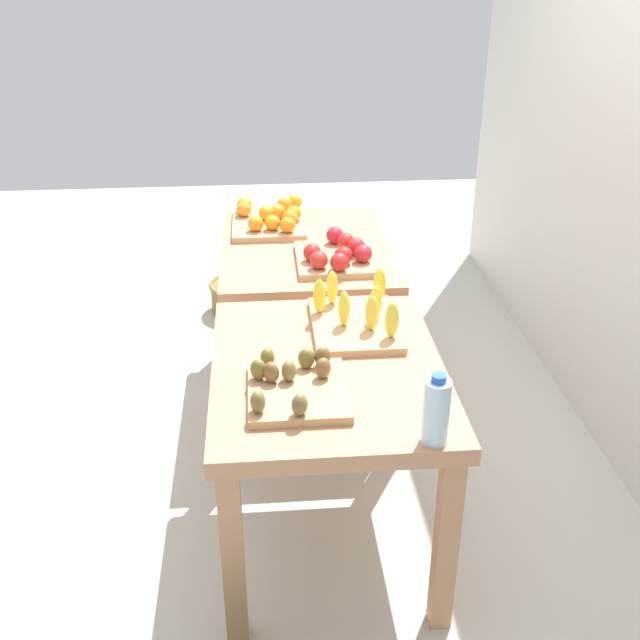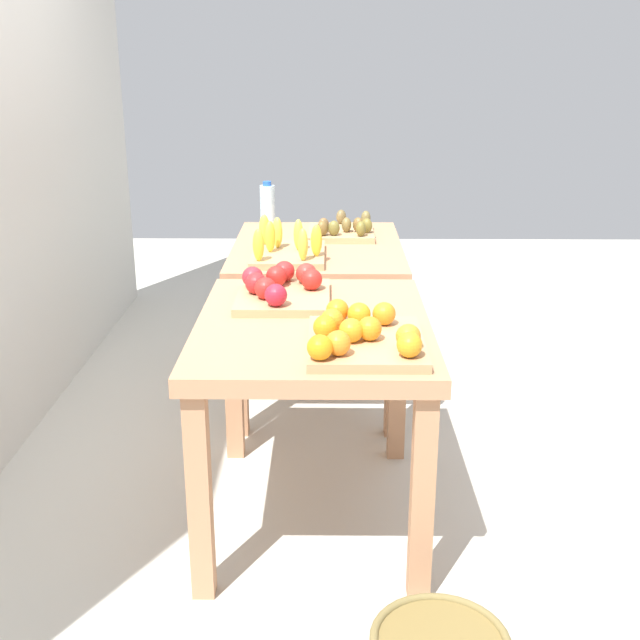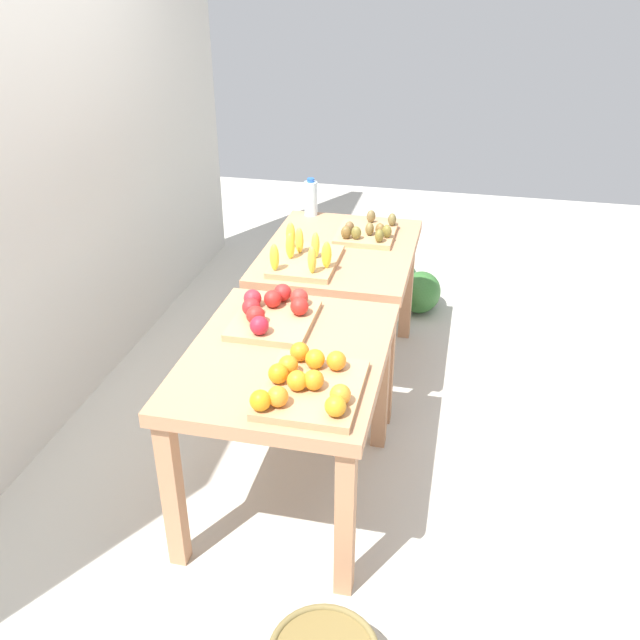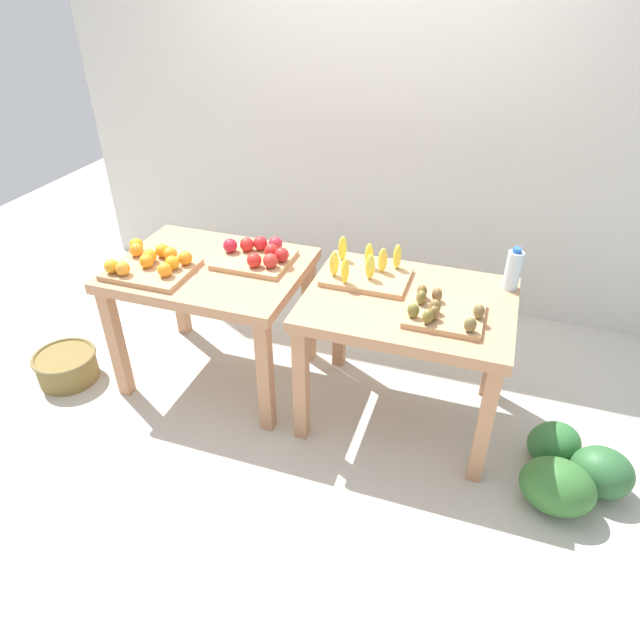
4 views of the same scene
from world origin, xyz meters
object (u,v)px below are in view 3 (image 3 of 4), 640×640
at_px(display_table_right, 339,267).
at_px(watermelon_pile, 402,287).
at_px(orange_bin, 308,384).
at_px(water_bottle, 311,198).
at_px(apple_bin, 273,312).
at_px(banana_crate, 304,257).
at_px(kiwi_bin, 367,232).
at_px(display_table_left, 287,375).

distance_m(display_table_right, watermelon_pile, 1.07).
bearing_deg(watermelon_pile, orange_bin, 177.02).
relative_size(water_bottle, watermelon_pile, 0.36).
bearing_deg(apple_bin, watermelon_pile, -12.62).
xyz_separation_m(banana_crate, watermelon_pile, (1.16, -0.41, -0.68)).
distance_m(orange_bin, kiwi_bin, 1.56).
distance_m(apple_bin, banana_crate, 0.62).
relative_size(display_table_left, apple_bin, 2.47).
relative_size(apple_bin, banana_crate, 0.96).
bearing_deg(display_table_right, water_bottle, 30.07).
bearing_deg(kiwi_bin, display_table_left, 174.58).
bearing_deg(water_bottle, orange_bin, -167.03).
xyz_separation_m(apple_bin, water_bottle, (1.35, 0.15, 0.06)).
bearing_deg(display_table_right, banana_crate, 153.47).
bearing_deg(banana_crate, orange_bin, -165.61).
height_order(apple_bin, watermelon_pile, apple_bin).
distance_m(orange_bin, watermelon_pile, 2.38).
relative_size(banana_crate, water_bottle, 1.94).
relative_size(apple_bin, kiwi_bin, 1.14).
height_order(kiwi_bin, watermelon_pile, kiwi_bin).
relative_size(kiwi_bin, watermelon_pile, 0.59).
bearing_deg(water_bottle, kiwi_bin, -126.31).
bearing_deg(water_bottle, apple_bin, -173.76).
distance_m(orange_bin, apple_bin, 0.58).
bearing_deg(kiwi_bin, orange_bin, -178.80).
distance_m(kiwi_bin, watermelon_pile, 0.99).
xyz_separation_m(display_table_right, banana_crate, (-0.26, 0.13, 0.16)).
height_order(display_table_right, apple_bin, apple_bin).
bearing_deg(banana_crate, watermelon_pile, -19.30).
xyz_separation_m(display_table_right, kiwi_bin, (0.18, -0.12, 0.15)).
xyz_separation_m(orange_bin, apple_bin, (0.50, 0.28, 0.00)).
height_order(display_table_left, display_table_right, same).
bearing_deg(watermelon_pile, kiwi_bin, 168.11).
relative_size(display_table_left, water_bottle, 4.57).
distance_m(apple_bin, kiwi_bin, 1.08).
distance_m(display_table_left, banana_crate, 0.88).
bearing_deg(apple_bin, kiwi_bin, -13.12).
bearing_deg(display_table_left, orange_bin, -149.41).
relative_size(banana_crate, watermelon_pile, 0.70).
xyz_separation_m(display_table_right, water_bottle, (0.47, 0.27, 0.22)).
bearing_deg(water_bottle, banana_crate, -169.26).
xyz_separation_m(display_table_left, kiwi_bin, (1.30, -0.12, 0.15)).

